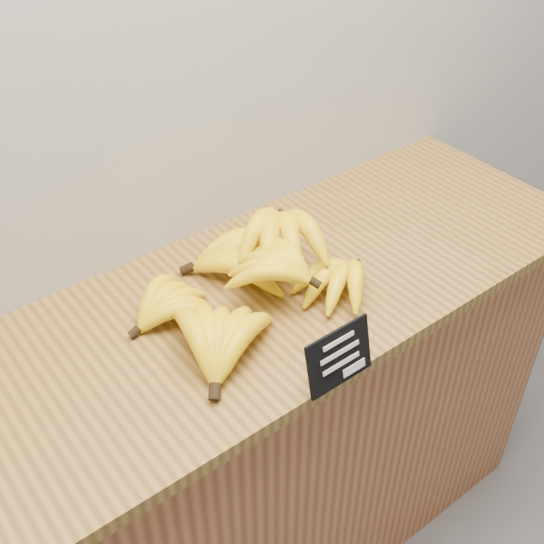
{
  "coord_description": "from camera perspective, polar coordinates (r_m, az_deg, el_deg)",
  "views": [
    {
      "loc": [
        -0.68,
        1.92,
        1.81
      ],
      "look_at": [
        -0.08,
        2.7,
        1.02
      ],
      "focal_mm": 45.0,
      "sensor_mm": 36.0,
      "label": 1
    }
  ],
  "objects": [
    {
      "name": "counter",
      "position": [
        1.71,
        -1.06,
        -14.22
      ],
      "size": [
        1.49,
        0.5,
        0.9
      ],
      "primitive_type": "cube",
      "color": "#A05D33",
      "rests_on": "ground"
    },
    {
      "name": "counter_top",
      "position": [
        1.36,
        -1.28,
        -2.39
      ],
      "size": [
        1.56,
        0.54,
        0.03
      ],
      "primitive_type": "cube",
      "color": "olive",
      "rests_on": "counter"
    },
    {
      "name": "chalkboard_sign",
      "position": [
        1.16,
        5.67,
        -7.11
      ],
      "size": [
        0.13,
        0.03,
        0.11
      ],
      "primitive_type": "cube",
      "rotation": [
        -0.23,
        0.0,
        0.0
      ],
      "color": "black",
      "rests_on": "counter_top"
    },
    {
      "name": "banana_pile",
      "position": [
        1.31,
        -1.58,
        -0.51
      ],
      "size": [
        0.51,
        0.39,
        0.13
      ],
      "color": "yellow",
      "rests_on": "counter_top"
    }
  ]
}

